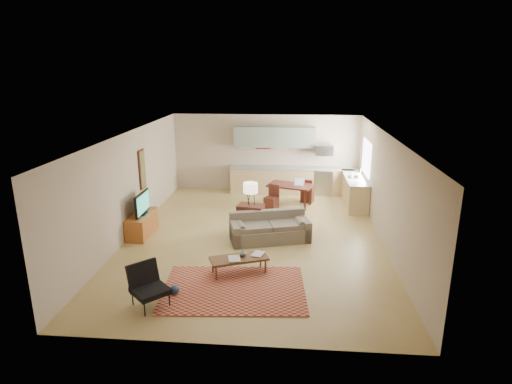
# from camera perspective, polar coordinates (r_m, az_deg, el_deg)

# --- Properties ---
(room) EXTENTS (9.00, 9.00, 9.00)m
(room) POSITION_cam_1_polar(r_m,az_deg,el_deg) (10.76, -0.13, 0.57)
(room) COLOR #A78D50
(room) RESTS_ON ground
(kitchen_counter_back) EXTENTS (4.26, 0.64, 0.92)m
(kitchen_counter_back) POSITION_cam_1_polar(r_m,az_deg,el_deg) (14.99, 4.67, 1.56)
(kitchen_counter_back) COLOR tan
(kitchen_counter_back) RESTS_ON ground
(kitchen_counter_right) EXTENTS (0.64, 2.26, 0.92)m
(kitchen_counter_right) POSITION_cam_1_polar(r_m,az_deg,el_deg) (14.00, 12.98, 0.12)
(kitchen_counter_right) COLOR tan
(kitchen_counter_right) RESTS_ON ground
(kitchen_range) EXTENTS (0.62, 0.62, 0.90)m
(kitchen_range) POSITION_cam_1_polar(r_m,az_deg,el_deg) (15.04, 8.87, 1.42)
(kitchen_range) COLOR #A5A8AD
(kitchen_range) RESTS_ON ground
(kitchen_microwave) EXTENTS (0.62, 0.40, 0.35)m
(kitchen_microwave) POSITION_cam_1_polar(r_m,az_deg,el_deg) (14.81, 9.05, 5.55)
(kitchen_microwave) COLOR #A5A8AD
(kitchen_microwave) RESTS_ON room
(upper_cabinets) EXTENTS (2.80, 0.34, 0.70)m
(upper_cabinets) POSITION_cam_1_polar(r_m,az_deg,el_deg) (14.84, 2.48, 7.33)
(upper_cabinets) COLOR gray
(upper_cabinets) RESTS_ON room
(window_right) EXTENTS (0.02, 1.40, 1.05)m
(window_right) POSITION_cam_1_polar(r_m,az_deg,el_deg) (13.79, 14.50, 4.44)
(window_right) COLOR white
(window_right) RESTS_ON room
(wall_art_left) EXTENTS (0.06, 0.42, 1.10)m
(wall_art_left) POSITION_cam_1_polar(r_m,az_deg,el_deg) (12.25, -14.91, 2.94)
(wall_art_left) COLOR olive
(wall_art_left) RESTS_ON room
(triptych) EXTENTS (1.70, 0.04, 0.50)m
(triptych) POSITION_cam_1_polar(r_m,az_deg,el_deg) (15.04, 0.96, 6.69)
(triptych) COLOR #F5E1C0
(triptych) RESTS_ON room
(rug) EXTENTS (2.95, 2.15, 0.02)m
(rug) POSITION_cam_1_polar(r_m,az_deg,el_deg) (8.77, -2.97, -12.79)
(rug) COLOR maroon
(rug) RESTS_ON floor
(sofa) EXTENTS (2.24, 1.44, 0.72)m
(sofa) POSITION_cam_1_polar(r_m,az_deg,el_deg) (10.89, 1.87, -4.74)
(sofa) COLOR #6B6253
(sofa) RESTS_ON floor
(coffee_table) EXTENTS (1.33, 0.91, 0.37)m
(coffee_table) POSITION_cam_1_polar(r_m,az_deg,el_deg) (9.31, -2.27, -9.73)
(coffee_table) COLOR #4E321C
(coffee_table) RESTS_ON floor
(book_a) EXTENTS (0.38, 0.43, 0.03)m
(book_a) POSITION_cam_1_polar(r_m,az_deg,el_deg) (9.13, -3.71, -8.94)
(book_a) COLOR maroon
(book_a) RESTS_ON coffee_table
(book_b) EXTENTS (0.41, 0.45, 0.02)m
(book_b) POSITION_cam_1_polar(r_m,az_deg,el_deg) (9.40, -0.40, -8.16)
(book_b) COLOR navy
(book_b) RESTS_ON coffee_table
(vase) EXTENTS (0.17, 0.17, 0.17)m
(vase) POSITION_cam_1_polar(r_m,az_deg,el_deg) (9.27, -1.78, -8.06)
(vase) COLOR black
(vase) RESTS_ON coffee_table
(armchair) EXTENTS (0.98, 0.98, 0.79)m
(armchair) POSITION_cam_1_polar(r_m,az_deg,el_deg) (8.28, -13.95, -12.15)
(armchair) COLOR black
(armchair) RESTS_ON floor
(tv_credenza) EXTENTS (0.48, 1.25, 0.58)m
(tv_credenza) POSITION_cam_1_polar(r_m,az_deg,el_deg) (11.68, -14.96, -4.18)
(tv_credenza) COLOR #944C1F
(tv_credenza) RESTS_ON floor
(tv) EXTENTS (0.10, 0.96, 0.58)m
(tv) POSITION_cam_1_polar(r_m,az_deg,el_deg) (11.48, -14.94, -1.49)
(tv) COLOR black
(tv) RESTS_ON tv_credenza
(console_table) EXTENTS (0.74, 0.56, 0.78)m
(console_table) POSITION_cam_1_polar(r_m,az_deg,el_deg) (11.40, -0.72, -3.58)
(console_table) COLOR #3E1913
(console_table) RESTS_ON floor
(table_lamp) EXTENTS (0.42, 0.42, 0.62)m
(table_lamp) POSITION_cam_1_polar(r_m,az_deg,el_deg) (11.18, -0.74, -0.21)
(table_lamp) COLOR beige
(table_lamp) RESTS_ON console_table
(dining_table) EXTENTS (1.54, 1.17, 0.69)m
(dining_table) POSITION_cam_1_polar(r_m,az_deg,el_deg) (13.68, 4.55, -0.40)
(dining_table) COLOR #3E1913
(dining_table) RESTS_ON floor
(dining_chair_near) EXTENTS (0.50, 0.51, 0.77)m
(dining_chair_near) POSITION_cam_1_polar(r_m,az_deg,el_deg) (13.26, 2.06, -0.72)
(dining_chair_near) COLOR #3E1913
(dining_chair_near) RESTS_ON floor
(dining_chair_far) EXTENTS (0.48, 0.49, 0.79)m
(dining_chair_far) POSITION_cam_1_polar(r_m,az_deg,el_deg) (14.09, 6.90, 0.25)
(dining_chair_far) COLOR #3E1913
(dining_chair_far) RESTS_ON floor
(laptop) EXTENTS (0.33, 0.27, 0.22)m
(laptop) POSITION_cam_1_polar(r_m,az_deg,el_deg) (13.47, 5.75, 1.31)
(laptop) COLOR #A5A8AD
(laptop) RESTS_ON dining_table
(soap_bottle) EXTENTS (0.10, 0.10, 0.19)m
(soap_bottle) POSITION_cam_1_polar(r_m,az_deg,el_deg) (13.81, 12.74, 2.29)
(soap_bottle) COLOR #F5E1C0
(soap_bottle) RESTS_ON kitchen_counter_right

